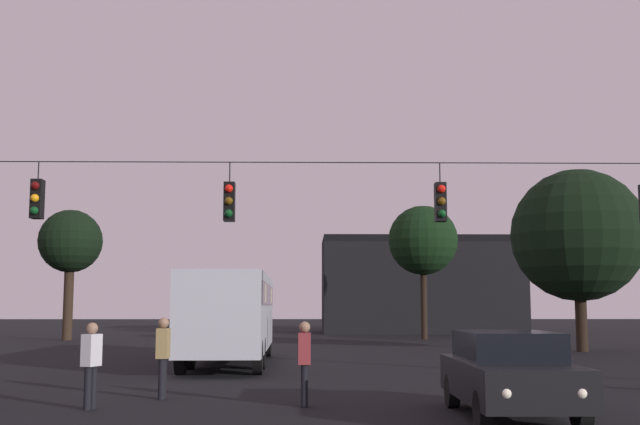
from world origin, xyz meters
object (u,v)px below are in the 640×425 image
Objects in this scene: city_bus at (232,309)px; tree_behind_building at (578,235)px; car_near_right at (509,372)px; tree_left_silhouette at (70,243)px; pedestrian_trailing at (163,352)px; tree_right_far at (423,241)px; pedestrian_crossing_left at (91,360)px; pedestrian_near_bus at (305,358)px.

tree_behind_building is (14.55, 6.97, 3.20)m from city_bus.
city_bus is 2.53× the size of car_near_right.
tree_left_silhouette reaches higher than car_near_right.
pedestrian_trailing is (-6.73, 2.90, 0.19)m from car_near_right.
city_bus is 1.39× the size of tree_right_far.
tree_right_far is (9.54, 19.44, 3.98)m from city_bus.
tree_right_far is at bearing 84.18° from car_near_right.
pedestrian_trailing is at bearing -108.78° from tree_right_far.
tree_left_silhouette reaches higher than pedestrian_crossing_left.
tree_left_silhouette is at bearing 121.01° from city_bus.
pedestrian_crossing_left is (-7.82, 1.24, 0.14)m from car_near_right.
pedestrian_near_bus is at bearing -102.76° from tree_right_far.
tree_left_silhouette is at bearing 107.61° from pedestrian_crossing_left.
pedestrian_crossing_left is at bearing -109.62° from tree_right_far.
tree_left_silhouette reaches higher than pedestrian_near_bus.
pedestrian_crossing_left is 4.15m from pedestrian_near_bus.
pedestrian_crossing_left is at bearing -97.67° from city_bus.
pedestrian_near_bus is 0.96× the size of pedestrian_trailing.
pedestrian_crossing_left is 1.99m from pedestrian_trailing.
pedestrian_crossing_left is at bearing -72.39° from tree_left_silhouette.
city_bus is at bearing -116.13° from tree_right_far.
tree_right_far reaches higher than city_bus.
city_bus is at bearing 87.16° from pedestrian_trailing.
pedestrian_crossing_left reaches higher than car_near_right.
tree_right_far reaches higher than pedestrian_trailing.
city_bus is at bearing -154.38° from tree_behind_building.
tree_right_far is (3.31, 32.44, 5.05)m from car_near_right.
pedestrian_near_bus is 22.34m from tree_behind_building.
tree_behind_building is at bearing 49.27° from pedestrian_crossing_left.
tree_behind_building reaches higher than tree_left_silhouette.
city_bus is 14.45m from car_near_right.
pedestrian_near_bus is 0.22× the size of tree_left_silhouette.
tree_behind_building is at bearing 48.60° from pedestrian_trailing.
city_bus is 11.90m from pedestrian_crossing_left.
city_bus is 1.46× the size of tree_left_silhouette.
tree_behind_building reaches higher than pedestrian_trailing.
tree_left_silhouette is (-11.27, 18.75, 3.78)m from city_bus.
pedestrian_near_bus is at bearing 156.78° from car_near_right.
tree_left_silhouette is at bearing 114.62° from pedestrian_near_bus.
tree_behind_building is at bearing 67.40° from car_near_right.
tree_left_silhouette is 20.82m from tree_right_far.
car_near_right is (6.23, -12.99, -1.07)m from city_bus.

